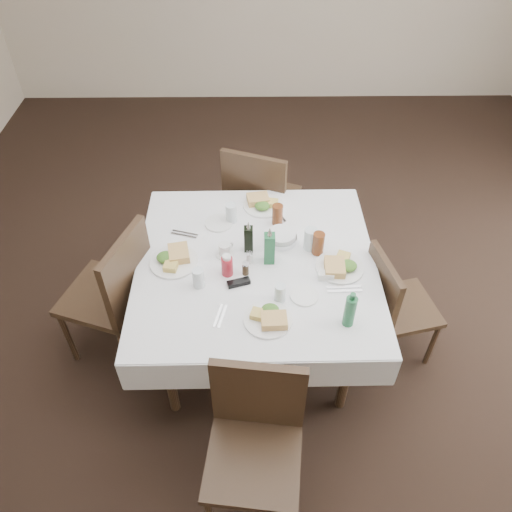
# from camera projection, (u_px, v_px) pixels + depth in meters

# --- Properties ---
(ground_plane) EXTENTS (7.00, 7.00, 0.00)m
(ground_plane) POSITION_uv_depth(u_px,v_px,m) (283.00, 319.00, 3.62)
(ground_plane) COLOR black
(room_shell) EXTENTS (6.04, 7.04, 2.80)m
(room_shell) POSITION_uv_depth(u_px,v_px,m) (297.00, 98.00, 2.43)
(room_shell) COLOR beige
(room_shell) RESTS_ON ground
(dining_table) EXTENTS (1.44, 1.44, 0.76)m
(dining_table) POSITION_uv_depth(u_px,v_px,m) (256.00, 270.00, 3.02)
(dining_table) COLOR black
(dining_table) RESTS_ON ground
(chair_north) EXTENTS (0.61, 0.61, 1.00)m
(chair_north) POSITION_uv_depth(u_px,v_px,m) (259.00, 197.00, 3.73)
(chair_north) COLOR black
(chair_north) RESTS_ON ground
(chair_south) EXTENTS (0.51, 0.51, 0.96)m
(chair_south) POSITION_uv_depth(u_px,v_px,m) (256.00, 434.00, 2.42)
(chair_south) COLOR black
(chair_south) RESTS_ON ground
(chair_east) EXTENTS (0.49, 0.49, 0.86)m
(chair_east) POSITION_uv_depth(u_px,v_px,m) (392.00, 302.00, 3.10)
(chair_east) COLOR black
(chair_east) RESTS_ON ground
(chair_west) EXTENTS (0.61, 0.61, 1.01)m
(chair_west) POSITION_uv_depth(u_px,v_px,m) (116.00, 290.00, 3.05)
(chair_west) COLOR black
(chair_west) RESTS_ON ground
(meal_north) EXTENTS (0.27, 0.27, 0.06)m
(meal_north) POSITION_uv_depth(u_px,v_px,m) (262.00, 203.00, 3.33)
(meal_north) COLOR white
(meal_north) RESTS_ON dining_table
(meal_south) EXTENTS (0.26, 0.26, 0.06)m
(meal_south) POSITION_uv_depth(u_px,v_px,m) (269.00, 318.00, 2.63)
(meal_south) COLOR white
(meal_south) RESTS_ON dining_table
(meal_east) EXTENTS (0.28, 0.28, 0.06)m
(meal_east) POSITION_uv_depth(u_px,v_px,m) (340.00, 266.00, 2.91)
(meal_east) COLOR white
(meal_east) RESTS_ON dining_table
(meal_west) EXTENTS (0.29, 0.29, 0.06)m
(meal_west) POSITION_uv_depth(u_px,v_px,m) (174.00, 259.00, 2.95)
(meal_west) COLOR white
(meal_west) RESTS_ON dining_table
(side_plate_a) EXTENTS (0.18, 0.18, 0.01)m
(side_plate_a) POSITION_uv_depth(u_px,v_px,m) (219.00, 223.00, 3.21)
(side_plate_a) COLOR white
(side_plate_a) RESTS_ON dining_table
(side_plate_b) EXTENTS (0.16, 0.16, 0.01)m
(side_plate_b) POSITION_uv_depth(u_px,v_px,m) (304.00, 295.00, 2.77)
(side_plate_b) COLOR white
(side_plate_b) RESTS_ON dining_table
(water_n) EXTENTS (0.07, 0.07, 0.13)m
(water_n) POSITION_uv_depth(u_px,v_px,m) (231.00, 213.00, 3.19)
(water_n) COLOR silver
(water_n) RESTS_ON dining_table
(water_s) EXTENTS (0.06, 0.06, 0.11)m
(water_s) POSITION_uv_depth(u_px,v_px,m) (280.00, 293.00, 2.71)
(water_s) COLOR silver
(water_s) RESTS_ON dining_table
(water_e) EXTENTS (0.08, 0.08, 0.14)m
(water_e) POSITION_uv_depth(u_px,v_px,m) (310.00, 239.00, 3.00)
(water_e) COLOR silver
(water_e) RESTS_ON dining_table
(water_w) EXTENTS (0.07, 0.07, 0.12)m
(water_w) POSITION_uv_depth(u_px,v_px,m) (199.00, 278.00, 2.79)
(water_w) COLOR silver
(water_w) RESTS_ON dining_table
(iced_tea_a) EXTENTS (0.07, 0.07, 0.14)m
(iced_tea_a) POSITION_uv_depth(u_px,v_px,m) (277.00, 215.00, 3.17)
(iced_tea_a) COLOR brown
(iced_tea_a) RESTS_ON dining_table
(iced_tea_b) EXTENTS (0.07, 0.07, 0.15)m
(iced_tea_b) POSITION_uv_depth(u_px,v_px,m) (318.00, 243.00, 2.97)
(iced_tea_b) COLOR brown
(iced_tea_b) RESTS_ON dining_table
(bread_basket) EXTENTS (0.19, 0.19, 0.06)m
(bread_basket) POSITION_uv_depth(u_px,v_px,m) (281.00, 237.00, 3.08)
(bread_basket) COLOR silver
(bread_basket) RESTS_ON dining_table
(oil_cruet_dark) EXTENTS (0.05, 0.05, 0.22)m
(oil_cruet_dark) POSITION_uv_depth(u_px,v_px,m) (249.00, 238.00, 2.98)
(oil_cruet_dark) COLOR black
(oil_cruet_dark) RESTS_ON dining_table
(oil_cruet_green) EXTENTS (0.06, 0.06, 0.26)m
(oil_cruet_green) POSITION_uv_depth(u_px,v_px,m) (269.00, 247.00, 2.89)
(oil_cruet_green) COLOR #21673B
(oil_cruet_green) RESTS_ON dining_table
(ketchup_bottle) EXTENTS (0.07, 0.07, 0.14)m
(ketchup_bottle) POSITION_uv_depth(u_px,v_px,m) (227.00, 265.00, 2.85)
(ketchup_bottle) COLOR #AA202D
(ketchup_bottle) RESTS_ON dining_table
(salt_shaker) EXTENTS (0.04, 0.04, 0.08)m
(salt_shaker) POSITION_uv_depth(u_px,v_px,m) (250.00, 257.00, 2.93)
(salt_shaker) COLOR white
(salt_shaker) RESTS_ON dining_table
(pepper_shaker) EXTENTS (0.04, 0.04, 0.09)m
(pepper_shaker) POSITION_uv_depth(u_px,v_px,m) (245.00, 268.00, 2.86)
(pepper_shaker) COLOR #3A2A18
(pepper_shaker) RESTS_ON dining_table
(coffee_mug) EXTENTS (0.11, 0.11, 0.08)m
(coffee_mug) POSITION_uv_depth(u_px,v_px,m) (225.00, 250.00, 2.99)
(coffee_mug) COLOR white
(coffee_mug) RESTS_ON dining_table
(sunglasses) EXTENTS (0.14, 0.08, 0.03)m
(sunglasses) POSITION_uv_depth(u_px,v_px,m) (239.00, 283.00, 2.82)
(sunglasses) COLOR black
(sunglasses) RESTS_ON dining_table
(green_bottle) EXTENTS (0.06, 0.06, 0.23)m
(green_bottle) POSITION_uv_depth(u_px,v_px,m) (350.00, 311.00, 2.56)
(green_bottle) COLOR #21673B
(green_bottle) RESTS_ON dining_table
(sugar_caddy) EXTENTS (0.10, 0.06, 0.05)m
(sugar_caddy) POSITION_uv_depth(u_px,v_px,m) (326.00, 275.00, 2.85)
(sugar_caddy) COLOR white
(sugar_caddy) RESTS_ON dining_table
(cutlery_n) EXTENTS (0.10, 0.17, 0.01)m
(cutlery_n) POSITION_uv_depth(u_px,v_px,m) (278.00, 215.00, 3.27)
(cutlery_n) COLOR silver
(cutlery_n) RESTS_ON dining_table
(cutlery_s) EXTENTS (0.08, 0.17, 0.01)m
(cutlery_s) POSITION_uv_depth(u_px,v_px,m) (220.00, 316.00, 2.66)
(cutlery_s) COLOR silver
(cutlery_s) RESTS_ON dining_table
(cutlery_e) EXTENTS (0.20, 0.05, 0.01)m
(cutlery_e) POSITION_uv_depth(u_px,v_px,m) (344.00, 289.00, 2.80)
(cutlery_e) COLOR silver
(cutlery_e) RESTS_ON dining_table
(cutlery_w) EXTENTS (0.18, 0.09, 0.01)m
(cutlery_w) POSITION_uv_depth(u_px,v_px,m) (184.00, 234.00, 3.14)
(cutlery_w) COLOR silver
(cutlery_w) RESTS_ON dining_table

